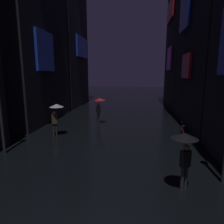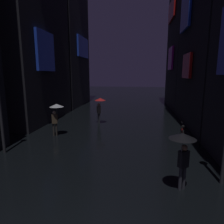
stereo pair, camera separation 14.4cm
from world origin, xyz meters
name	(u,v)px [view 2 (the right image)]	position (x,y,z in m)	size (l,w,h in m)	color
building_left_far	(64,16)	(-7.49, 21.89, 10.90)	(4.25, 7.78, 21.80)	#232328
building_right_mid	(220,7)	(7.49, 13.43, 8.79)	(4.25, 8.85, 17.58)	#232328
building_right_far	(190,42)	(7.49, 22.40, 7.71)	(4.25, 8.80, 15.40)	#232328
pedestrian_foreground_right_clear	(56,111)	(-3.50, 9.03, 1.67)	(0.90, 0.90, 2.12)	#38332D
pedestrian_midstreet_left_black	(183,146)	(3.36, 3.55, 1.67)	(0.90, 0.90, 2.12)	#2D2D38
pedestrian_far_right_red	(100,103)	(-1.32, 12.62, 1.67)	(0.90, 0.90, 2.12)	#2D2D38
bicycle_parked_at_storefront	(182,132)	(4.60, 9.56, 0.39)	(0.29, 1.81, 0.96)	black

